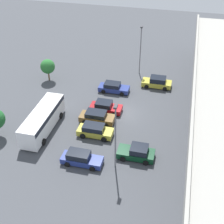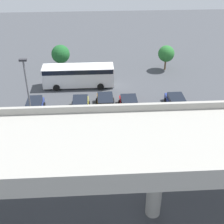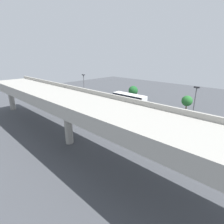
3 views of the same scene
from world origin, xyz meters
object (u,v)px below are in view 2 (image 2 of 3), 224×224
Objects in this scene: parked_car_0 at (222,133)px; parked_car_2 at (129,105)px; parked_car_5 at (51,139)px; tree_front_left at (166,54)px; parked_car_1 at (176,103)px; parked_car_3 at (105,104)px; shuttle_bus at (78,74)px; tree_front_centre at (61,54)px; parked_car_4 at (80,107)px; lamp_post_near_aisle at (28,92)px; parked_car_6 at (34,108)px.

parked_car_2 is at bearing 54.32° from parked_car_0.
tree_front_left is at bearing -40.65° from parked_car_5.
parked_car_3 reaches higher than parked_car_1.
shuttle_bus reaches higher than parked_car_2.
shuttle_bus is 5.80m from tree_front_centre.
parked_car_3 is at bearing 101.16° from parked_car_4.
parked_car_2 is at bearing -159.27° from lamp_post_near_aisle.
tree_front_centre is (15.17, -0.44, 0.12)m from tree_front_left.
parked_car_4 is 6.89m from shuttle_bus.
parked_car_5 is (16.98, -0.23, -0.04)m from parked_car_0.
parked_car_3 is at bearing 117.61° from shuttle_bus.
lamp_post_near_aisle is (7.58, 4.34, 4.02)m from parked_car_3.
parked_car_2 is 10.78m from parked_car_6.
parked_car_3 is 12.91m from tree_front_centre.
parked_car_0 is 0.98× the size of parked_car_6.
lamp_post_near_aisle is (4.31, 10.59, 3.10)m from shuttle_bus.
parked_car_1 is 16.35m from parked_car_6.
parked_car_1 is 11.14m from parked_car_4.
parked_car_4 reaches higher than parked_car_2.
shuttle_bus is at bearing -138.30° from parked_car_2.
tree_front_centre reaches higher than parked_car_3.
shuttle_bus reaches higher than parked_car_6.
parked_car_5 reaches higher than parked_car_1.
parked_car_4 reaches higher than parked_car_6.
parked_car_6 is at bearing -86.70° from parked_car_3.
parked_car_2 is at bearing 131.70° from shuttle_bus.
parked_car_1 is at bearing 150.37° from shuttle_bus.
parked_car_2 is at bearing 90.08° from parked_car_6.
parked_car_4 is at bearing -78.84° from parked_car_3.
tree_front_left is (-12.16, -11.47, 1.70)m from parked_car_4.
lamp_post_near_aisle is at bearing -51.26° from parked_car_4.
parked_car_0 is at bearing 25.99° from parked_car_1.
lamp_post_near_aisle is 2.24× the size of tree_front_left.
parked_car_4 is at bearing 43.33° from tree_front_left.
lamp_post_near_aisle reaches higher than parked_car_0.
tree_front_centre is (-2.19, -11.81, 1.86)m from parked_car_6.
parked_car_0 is at bearing 72.30° from parked_car_6.
parked_car_5 is 0.91× the size of parked_car_6.
parked_car_3 is at bearing -99.48° from parked_car_2.
parked_car_0 is 1.08× the size of parked_car_5.
parked_car_2 is 5.58m from parked_car_4.
parked_car_0 is at bearing 54.32° from parked_car_2.
parked_car_3 is at bearing -150.20° from lamp_post_near_aisle.
parked_car_0 is 17.78m from tree_front_left.
parked_car_4 is 12.42m from tree_front_centre.
tree_front_left is (2.09, -17.57, 1.68)m from parked_car_0.
parked_car_0 is at bearing 96.78° from tree_front_left.
parked_car_6 is at bearing 33.22° from tree_front_left.
parked_car_2 is at bearing -54.23° from parked_car_5.
tree_front_centre is at bearing -96.14° from lamp_post_near_aisle.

